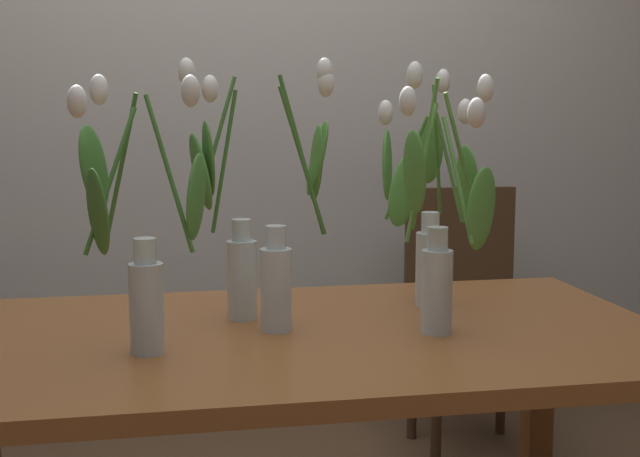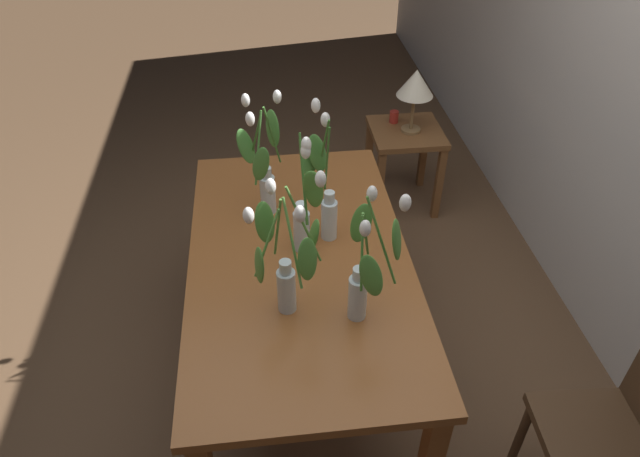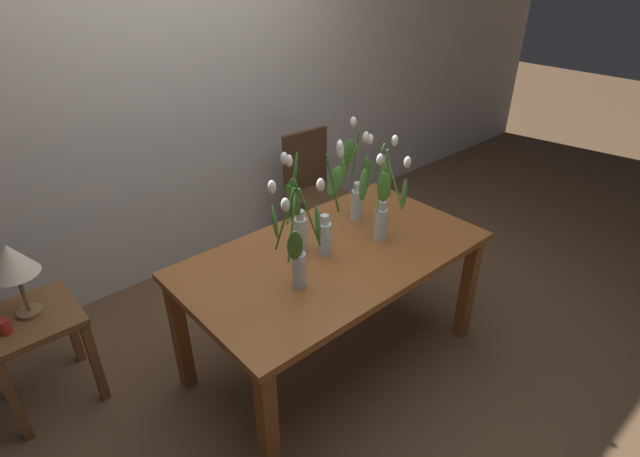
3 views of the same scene
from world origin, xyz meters
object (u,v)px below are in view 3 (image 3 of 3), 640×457
Objects in this scene: table_lamp at (11,262)px; tulip_vase_3 at (355,185)px; side_table at (35,334)px; pillar_candle at (4,326)px; tulip_vase_4 at (328,218)px; tulip_vase_0 at (298,220)px; tulip_vase_2 at (297,250)px; tulip_vase_1 at (383,201)px; dining_chair at (313,185)px; dining_table at (334,266)px.

tulip_vase_3 is at bearing -20.06° from table_lamp.
pillar_candle is (-0.11, -0.06, 0.16)m from side_table.
side_table is (-1.30, 0.76, -0.51)m from tulip_vase_4.
tulip_vase_2 is (-0.20, -0.24, 0.02)m from tulip_vase_0.
tulip_vase_2 is 0.95× the size of tulip_vase_3.
tulip_vase_0 is 1.47× the size of table_lamp.
tulip_vase_0 reaches higher than side_table.
tulip_vase_0 is 1.01× the size of tulip_vase_1.
tulip_vase_0 is at bearing 50.64° from tulip_vase_2.
tulip_vase_4 is at bearing -30.17° from side_table.
tulip_vase_0 reaches higher than tulip_vase_1.
dining_chair is 2.23m from pillar_candle.
dining_table is 0.43m from tulip_vase_1.
table_lamp is (-1.29, 0.78, -0.08)m from tulip_vase_4.
tulip_vase_0 reaches higher than dining_chair.
tulip_vase_2 is at bearing -155.75° from tulip_vase_4.
tulip_vase_3 reaches higher than tulip_vase_2.
tulip_vase_0 is at bearing -25.05° from pillar_candle.
table_lamp is at bearing 136.46° from tulip_vase_2.
table_lamp is (-1.65, 0.60, -0.10)m from tulip_vase_3.
tulip_vase_0 is 0.63× the size of dining_chair.
tulip_vase_4 is 1.51m from table_lamp.
tulip_vase_2 is 1.37× the size of table_lamp.
dining_table is 1.60m from pillar_candle.
side_table is at bearing 160.72° from tulip_vase_3.
dining_table is at bearing -150.28° from tulip_vase_3.
tulip_vase_1 reaches higher than table_lamp.
dining_chair is at bearing 53.82° from dining_table.
side_table is 0.20m from pillar_candle.
pillar_candle reaches higher than side_table.
table_lamp is at bearing 51.58° from side_table.
tulip_vase_4 is (-0.02, 0.03, 0.29)m from dining_table.
tulip_vase_0 is 1.02× the size of tulip_vase_3.
dining_table is 1.55m from table_lamp.
tulip_vase_4 reaches higher than pillar_candle.
tulip_vase_4 reaches higher than tulip_vase_1.
tulip_vase_3 reaches higher than dining_chair.
pillar_candle is (-1.72, 0.79, -0.38)m from tulip_vase_1.
table_lamp is (-1.16, 0.68, -0.08)m from tulip_vase_0.
pillar_candle is at bearing 163.58° from tulip_vase_3.
tulip_vase_4 is 1.59m from side_table.
tulip_vase_2 is at bearing -175.34° from tulip_vase_1.
tulip_vase_4 is 1.06× the size of side_table.
table_lamp is at bearing 32.76° from pillar_candle.
tulip_vase_3 reaches higher than table_lamp.
dining_table is at bearing 19.16° from tulip_vase_2.
dining_table is 2.94× the size of tulip_vase_2.
dining_chair is (0.79, 1.03, -0.41)m from tulip_vase_4.
tulip_vase_2 reaches higher than dining_chair.
tulip_vase_3 is 0.62× the size of dining_chair.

